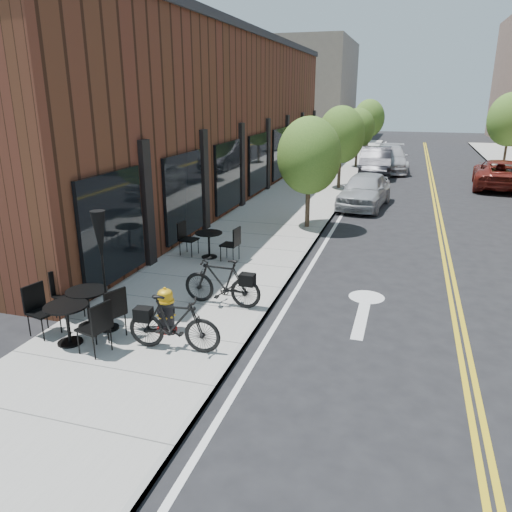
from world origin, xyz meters
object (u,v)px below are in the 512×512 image
(bistro_set_c, at_px, (209,241))
(parked_car_far, at_px, (499,174))
(bistro_set_b, at_px, (67,319))
(parked_car_a, at_px, (365,190))
(bicycle_left, at_px, (222,282))
(parked_car_c, at_px, (389,159))
(bicycle_right, at_px, (174,324))
(parked_car_b, at_px, (375,161))
(patio_umbrella, at_px, (101,246))
(bistro_set_a, at_px, (88,303))
(fire_hydrant, at_px, (166,310))

(bistro_set_c, height_order, parked_car_far, parked_car_far)
(bistro_set_b, xyz_separation_m, parked_car_a, (4.17, 14.28, 0.11))
(bicycle_left, xyz_separation_m, parked_car_c, (2.53, 22.67, 0.12))
(bicycle_right, xyz_separation_m, parked_car_a, (2.14, 13.94, 0.08))
(bicycle_right, relative_size, parked_car_a, 0.41)
(parked_car_a, height_order, parked_car_b, parked_car_b)
(bicycle_left, distance_m, patio_umbrella, 2.78)
(bistro_set_a, height_order, bistro_set_b, bistro_set_a)
(parked_car_c, bearing_deg, parked_car_b, -112.76)
(fire_hydrant, bearing_deg, bicycle_right, -76.69)
(bicycle_right, height_order, bistro_set_b, bicycle_right)
(fire_hydrant, height_order, bistro_set_a, bistro_set_a)
(bicycle_left, relative_size, bistro_set_a, 0.94)
(fire_hydrant, bearing_deg, bistro_set_a, 167.09)
(patio_umbrella, relative_size, parked_car_c, 0.45)
(bicycle_left, bearing_deg, parked_car_b, 177.14)
(bicycle_right, relative_size, parked_car_far, 0.34)
(parked_car_far, bearing_deg, parked_car_b, -15.37)
(parked_car_c, bearing_deg, parked_car_far, -40.61)
(fire_hydrant, xyz_separation_m, bistro_set_a, (-1.58, -0.29, 0.08))
(bistro_set_a, height_order, bistro_set_c, bistro_set_a)
(bistro_set_c, bearing_deg, parked_car_b, 85.37)
(patio_umbrella, xyz_separation_m, parked_car_far, (9.95, 20.13, -1.14))
(bicycle_right, bearing_deg, parked_car_far, -26.48)
(bistro_set_c, bearing_deg, bistro_set_a, -91.11)
(bistro_set_c, distance_m, parked_car_c, 20.02)
(bicycle_right, bearing_deg, parked_car_b, -9.34)
(bicycle_right, bearing_deg, patio_umbrella, 71.91)
(bistro_set_b, bearing_deg, fire_hydrant, 47.09)
(bistro_set_b, distance_m, parked_car_b, 23.60)
(fire_hydrant, height_order, bistro_set_c, bistro_set_c)
(bistro_set_a, distance_m, parked_car_c, 24.93)
(bicycle_right, distance_m, patio_umbrella, 2.09)
(bicycle_right, relative_size, patio_umbrella, 0.73)
(parked_car_a, relative_size, parked_car_b, 0.86)
(fire_hydrant, xyz_separation_m, bicycle_left, (0.61, 1.52, 0.11))
(bicycle_right, height_order, parked_car_a, parked_car_a)
(fire_hydrant, bearing_deg, parked_car_b, 60.50)
(parked_car_b, bearing_deg, patio_umbrella, -101.82)
(bistro_set_b, relative_size, parked_car_a, 0.44)
(parked_car_b, xyz_separation_m, parked_car_far, (6.35, -2.39, -0.10))
(bistro_set_a, relative_size, parked_car_c, 0.36)
(bicycle_right, bearing_deg, fire_hydrant, 32.05)
(fire_hydrant, height_order, bistro_set_b, bistro_set_b)
(bicycle_left, height_order, bistro_set_a, bicycle_left)
(bicycle_right, distance_m, bistro_set_b, 2.05)
(fire_hydrant, relative_size, bicycle_right, 0.52)
(parked_car_a, height_order, parked_car_far, parked_car_a)
(fire_hydrant, distance_m, bistro_set_c, 4.69)
(parked_car_a, xyz_separation_m, parked_car_c, (0.50, 10.92, 0.05))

